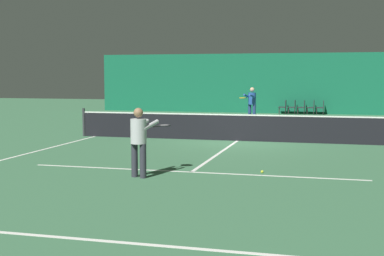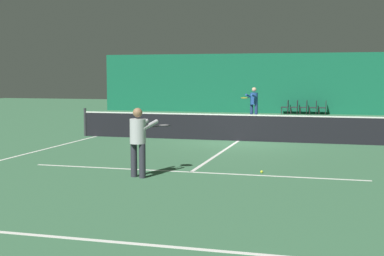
# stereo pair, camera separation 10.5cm
# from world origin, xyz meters

# --- Properties ---
(ground_plane) EXTENTS (60.00, 60.00, 0.00)m
(ground_plane) POSITION_xyz_m (0.00, 0.00, 0.00)
(ground_plane) COLOR #3D704C
(backdrop_curtain) EXTENTS (23.00, 0.12, 3.68)m
(backdrop_curtain) POSITION_xyz_m (0.00, 14.47, 1.84)
(backdrop_curtain) COLOR #146042
(backdrop_curtain) RESTS_ON ground
(court_line_baseline_far) EXTENTS (11.00, 0.10, 0.00)m
(court_line_baseline_far) POSITION_xyz_m (0.00, 11.90, 0.00)
(court_line_baseline_far) COLOR white
(court_line_baseline_far) RESTS_ON ground
(court_line_baseline_near) EXTENTS (11.00, 0.10, 0.00)m
(court_line_baseline_near) POSITION_xyz_m (0.00, -11.90, 0.00)
(court_line_baseline_near) COLOR white
(court_line_baseline_near) RESTS_ON ground
(court_line_service_far) EXTENTS (8.25, 0.10, 0.00)m
(court_line_service_far) POSITION_xyz_m (0.00, 6.40, 0.00)
(court_line_service_far) COLOR white
(court_line_service_far) RESTS_ON ground
(court_line_service_near) EXTENTS (8.25, 0.10, 0.00)m
(court_line_service_near) POSITION_xyz_m (0.00, -6.40, 0.00)
(court_line_service_near) COLOR white
(court_line_service_near) RESTS_ON ground
(court_line_sideline_left) EXTENTS (0.10, 23.80, 0.00)m
(court_line_sideline_left) POSITION_xyz_m (-5.50, 0.00, 0.00)
(court_line_sideline_left) COLOR white
(court_line_sideline_left) RESTS_ON ground
(court_line_centre) EXTENTS (0.10, 12.80, 0.00)m
(court_line_centre) POSITION_xyz_m (0.00, 0.00, 0.00)
(court_line_centre) COLOR white
(court_line_centre) RESTS_ON ground
(tennis_net) EXTENTS (12.00, 0.10, 1.07)m
(tennis_net) POSITION_xyz_m (0.00, 0.00, 0.51)
(tennis_net) COLOR black
(tennis_net) RESTS_ON ground
(player_near) EXTENTS (0.76, 1.35, 1.58)m
(player_near) POSITION_xyz_m (-0.97, -7.31, 0.92)
(player_near) COLOR #2D2D38
(player_near) RESTS_ON ground
(player_far) EXTENTS (0.81, 1.41, 1.71)m
(player_far) POSITION_xyz_m (-0.76, 8.58, 1.00)
(player_far) COLOR navy
(player_far) RESTS_ON ground
(courtside_chair_0) EXTENTS (0.44, 0.44, 0.84)m
(courtside_chair_0) POSITION_xyz_m (0.40, 13.92, 0.49)
(courtside_chair_0) COLOR #2D2D2D
(courtside_chair_0) RESTS_ON ground
(courtside_chair_1) EXTENTS (0.44, 0.44, 0.84)m
(courtside_chair_1) POSITION_xyz_m (0.96, 13.92, 0.49)
(courtside_chair_1) COLOR #2D2D2D
(courtside_chair_1) RESTS_ON ground
(courtside_chair_2) EXTENTS (0.44, 0.44, 0.84)m
(courtside_chair_2) POSITION_xyz_m (1.51, 13.92, 0.49)
(courtside_chair_2) COLOR #2D2D2D
(courtside_chair_2) RESTS_ON ground
(courtside_chair_3) EXTENTS (0.44, 0.44, 0.84)m
(courtside_chair_3) POSITION_xyz_m (2.06, 13.92, 0.49)
(courtside_chair_3) COLOR #2D2D2D
(courtside_chair_3) RESTS_ON ground
(courtside_chair_4) EXTENTS (0.44, 0.44, 0.84)m
(courtside_chair_4) POSITION_xyz_m (2.62, 13.92, 0.49)
(courtside_chair_4) COLOR #2D2D2D
(courtside_chair_4) RESTS_ON ground
(tennis_ball) EXTENTS (0.07, 0.07, 0.07)m
(tennis_ball) POSITION_xyz_m (1.66, -6.09, 0.03)
(tennis_ball) COLOR #D1DB33
(tennis_ball) RESTS_ON ground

